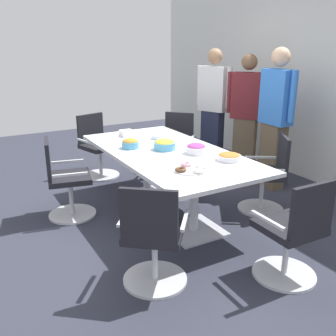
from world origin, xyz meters
TOP-DOWN VIEW (x-y plane):
  - ground_plane at (0.00, 0.00)m, footprint 10.00×10.00m
  - back_wall at (0.00, 2.40)m, footprint 8.00×0.10m
  - conference_table at (0.00, 0.00)m, footprint 2.40×1.20m
  - office_chair_0 at (0.51, 1.05)m, footprint 0.75×0.75m
  - office_chair_1 at (-1.16, 0.81)m, footprint 0.76×0.76m
  - office_chair_2 at (-1.66, -0.25)m, footprint 0.67×0.67m
  - office_chair_3 at (-0.49, -1.06)m, footprint 0.64×0.64m
  - office_chair_4 at (1.17, -0.80)m, footprint 0.76×0.76m
  - office_chair_5 at (1.66, 0.24)m, footprint 0.55×0.55m
  - person_standing_0 at (-1.33, 1.58)m, footprint 0.59×0.38m
  - person_standing_1 at (-0.72, 1.74)m, footprint 0.54×0.44m
  - person_standing_2 at (-0.03, 1.64)m, footprint 0.61×0.24m
  - snack_bowl_candy_mix at (0.23, 0.22)m, footprint 0.23×0.23m
  - snack_bowl_chips_yellow at (-0.08, -0.00)m, footprint 0.25×0.25m
  - snack_bowl_chips_orange at (-0.33, -0.31)m, footprint 0.20×0.20m
  - snack_bowl_pretzels at (0.61, 0.38)m, footprint 0.25×0.25m
  - donut_platter at (0.70, -0.14)m, footprint 0.34×0.34m
  - plate_stack at (-0.55, 0.21)m, footprint 0.22×0.22m
  - napkin_pile at (-0.90, -0.11)m, footprint 0.16×0.16m

SIDE VIEW (x-z plane):
  - ground_plane at x=0.00m, z-range -0.01..0.00m
  - office_chair_0 at x=0.51m, z-range -0.05..0.86m
  - office_chair_1 at x=-1.16m, z-range -0.05..0.86m
  - office_chair_2 at x=-1.66m, z-range -0.05..0.86m
  - office_chair_3 at x=-0.49m, z-range -0.05..0.86m
  - office_chair_4 at x=1.17m, z-range -0.05..0.86m
  - office_chair_5 at x=1.66m, z-range -0.05..0.86m
  - conference_table at x=0.00m, z-range 0.25..1.00m
  - donut_platter at x=0.70m, z-range 0.75..0.79m
  - plate_stack at x=-0.55m, z-range 0.75..0.80m
  - napkin_pile at x=-0.90m, z-range 0.75..0.82m
  - snack_bowl_pretzels at x=0.61m, z-range 0.75..0.83m
  - snack_bowl_candy_mix at x=0.23m, z-range 0.75..0.86m
  - snack_bowl_chips_orange at x=-0.33m, z-range 0.75..0.86m
  - snack_bowl_chips_yellow at x=-0.08m, z-range 0.75..0.87m
  - person_standing_1 at x=-0.72m, z-range 0.04..1.80m
  - person_standing_0 at x=-1.33m, z-range 0.05..1.87m
  - person_standing_2 at x=-0.03m, z-range 0.05..1.91m
  - back_wall at x=0.00m, z-range 0.00..2.80m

